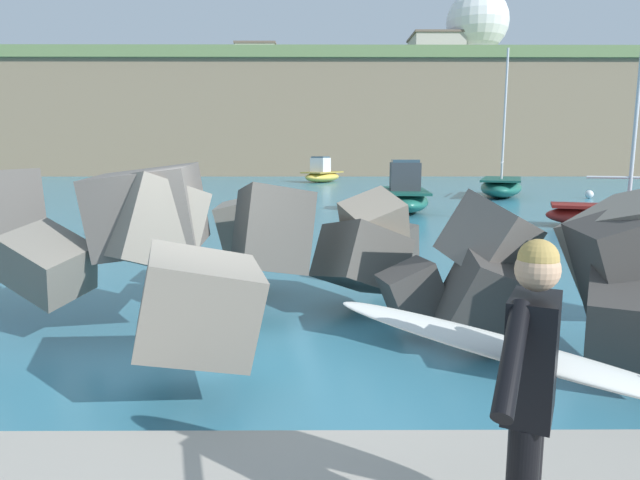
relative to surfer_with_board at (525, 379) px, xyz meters
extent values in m
plane|color=teal|center=(-2.02, 3.20, -1.28)|extent=(400.00, 400.00, 0.00)
cube|color=#4C4944|center=(0.37, 7.05, -0.58)|extent=(0.93, 1.02, 0.97)
cube|color=#3D3A38|center=(0.98, 3.67, -0.60)|extent=(1.18, 0.96, 1.32)
cube|color=#3D3A38|center=(0.17, 4.17, -0.62)|extent=(0.94, 0.79, 0.85)
cube|color=slate|center=(-2.15, 6.55, -0.15)|extent=(1.20, 1.01, 1.29)
cube|color=#4C4944|center=(-0.39, 5.59, -0.47)|extent=(1.61, 1.68, 1.37)
cube|color=#605B56|center=(-3.31, 4.60, 0.38)|extent=(1.46, 1.16, 1.27)
cube|color=slate|center=(-4.52, 4.24, -0.27)|extent=(1.30, 1.24, 1.11)
cube|color=slate|center=(-2.19, 2.44, -0.29)|extent=(1.44, 1.32, 1.14)
cube|color=#4C4944|center=(-1.70, 5.06, 0.03)|extent=(1.31, 1.45, 1.46)
cube|color=#605B56|center=(-5.62, 5.28, 0.38)|extent=(1.47, 1.43, 1.10)
cube|color=slate|center=(-3.22, 4.43, 0.22)|extent=(1.64, 1.71, 1.42)
cube|color=#3D3A38|center=(2.11, 2.63, -0.47)|extent=(1.28, 1.43, 1.10)
cube|color=#605B56|center=(1.10, 4.05, 0.07)|extent=(1.41, 1.20, 1.28)
cube|color=gray|center=(-0.17, 5.71, 0.01)|extent=(1.17, 1.26, 1.24)
cube|color=black|center=(-0.02, -0.11, 0.16)|extent=(0.37, 0.44, 0.60)
sphere|color=tan|center=(-0.02, -0.11, 0.59)|extent=(0.21, 0.21, 0.21)
sphere|color=tan|center=(-0.02, -0.11, 0.64)|extent=(0.19, 0.19, 0.19)
cylinder|color=black|center=(-0.23, -0.43, 0.28)|extent=(0.32, 0.51, 0.41)
cylinder|color=black|center=(0.09, 0.11, 0.12)|extent=(0.09, 0.09, 0.56)
ellipsoid|color=white|center=(0.04, 0.22, 0.06)|extent=(2.03, 1.26, 0.37)
ellipsoid|color=maroon|center=(8.59, 14.71, -0.90)|extent=(4.52, 3.02, 0.75)
cube|color=maroon|center=(8.59, 14.71, -0.57)|extent=(4.16, 2.78, 0.10)
cylinder|color=silver|center=(8.88, 14.60, 2.45)|extent=(0.12, 0.12, 5.94)
cylinder|color=silver|center=(8.88, 14.60, 0.37)|extent=(2.39, 0.99, 0.08)
ellipsoid|color=#1E6656|center=(9.24, 27.74, -0.77)|extent=(4.19, 6.62, 1.02)
cube|color=#164C41|center=(9.24, 27.74, -0.29)|extent=(3.86, 6.09, 0.10)
cylinder|color=silver|center=(9.08, 27.30, 3.20)|extent=(0.12, 0.12, 6.91)
cylinder|color=silver|center=(9.08, 27.30, 0.65)|extent=(1.37, 3.55, 0.08)
ellipsoid|color=#EAC64C|center=(-0.62, 43.33, -0.84)|extent=(4.02, 4.73, 0.87)
cube|color=#AF9539|center=(-0.62, 43.33, -0.45)|extent=(3.69, 4.35, 0.10)
cube|color=silver|center=(-0.78, 43.05, 0.18)|extent=(1.74, 1.75, 1.16)
cube|color=#334C5B|center=(-0.78, 43.05, 0.82)|extent=(1.57, 1.57, 0.12)
ellipsoid|color=#1E6656|center=(2.56, 20.02, -0.82)|extent=(2.38, 5.12, 0.91)
cube|color=#164C41|center=(2.56, 20.02, -0.41)|extent=(2.19, 4.71, 0.10)
cube|color=#33383D|center=(2.53, 19.65, 0.20)|extent=(1.30, 1.59, 1.13)
cube|color=#334C5B|center=(2.53, 19.65, 0.82)|extent=(1.17, 1.43, 0.12)
sphere|color=#E54C1E|center=(2.41, 26.72, -1.06)|extent=(0.44, 0.44, 0.44)
sphere|color=silver|center=(-7.49, 13.23, -1.06)|extent=(0.44, 0.44, 0.44)
sphere|color=silver|center=(13.66, 26.63, -1.06)|extent=(0.44, 0.44, 0.44)
cube|color=#847056|center=(6.64, 74.79, 4.75)|extent=(103.27, 39.79, 12.06)
cube|color=#667F4C|center=(6.64, 74.79, 11.39)|extent=(105.34, 40.59, 1.20)
cylinder|color=silver|center=(21.91, 78.76, 13.66)|extent=(5.62, 5.62, 3.35)
sphere|color=white|center=(21.91, 78.76, 19.75)|extent=(8.81, 8.81, 8.81)
cube|color=beige|center=(-9.95, 80.02, 14.29)|extent=(5.67, 4.71, 4.60)
cube|color=#66564C|center=(-9.95, 80.02, 16.74)|extent=(5.96, 4.95, 0.30)
cube|color=#B2ADA3|center=(16.23, 79.74, 14.87)|extent=(7.02, 7.54, 5.77)
cube|color=#66564C|center=(16.23, 79.74, 17.91)|extent=(7.37, 7.92, 0.30)
camera|label=1|loc=(-1.05, -2.59, 1.13)|focal=30.44mm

